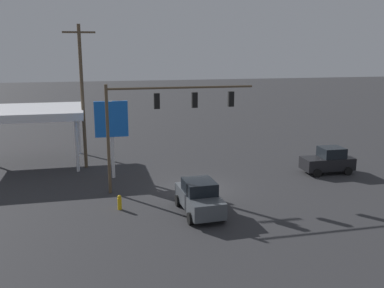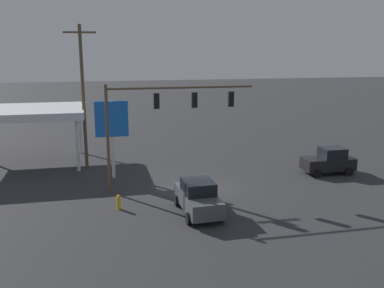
# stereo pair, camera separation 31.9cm
# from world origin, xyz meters

# --- Properties ---
(ground_plane) EXTENTS (200.00, 200.00, 0.00)m
(ground_plane) POSITION_xyz_m (0.00, 0.00, 0.00)
(ground_plane) COLOR #2D2D30
(traffic_signal_assembly) EXTENTS (9.65, 0.43, 7.03)m
(traffic_signal_assembly) POSITION_xyz_m (2.20, -0.48, 5.31)
(traffic_signal_assembly) COLOR brown
(traffic_signal_assembly) RESTS_ON ground
(utility_pole) EXTENTS (2.40, 0.26, 10.95)m
(utility_pole) POSITION_xyz_m (7.40, -7.15, 5.77)
(utility_pole) COLOR brown
(utility_pole) RESTS_ON ground
(gas_station_canopy) EXTENTS (9.92, 7.15, 4.57)m
(gas_station_canopy) POSITION_xyz_m (12.35, -9.04, 4.22)
(gas_station_canopy) COLOR silver
(gas_station_canopy) RESTS_ON ground
(price_sign) EXTENTS (2.34, 0.27, 5.58)m
(price_sign) POSITION_xyz_m (5.43, -3.84, 4.04)
(price_sign) COLOR silver
(price_sign) RESTS_ON ground
(sedan_far) EXTENTS (2.20, 4.47, 1.93)m
(sedan_far) POSITION_xyz_m (1.02, 4.24, 0.95)
(sedan_far) COLOR #474C51
(sedan_far) RESTS_ON ground
(hatchback_crossing) EXTENTS (3.83, 2.02, 1.97)m
(hatchback_crossing) POSITION_xyz_m (-10.37, -1.39, 0.95)
(hatchback_crossing) COLOR black
(hatchback_crossing) RESTS_ON ground
(fire_hydrant) EXTENTS (0.24, 0.24, 0.88)m
(fire_hydrant) POSITION_xyz_m (5.41, 2.67, 0.44)
(fire_hydrant) COLOR gold
(fire_hydrant) RESTS_ON ground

